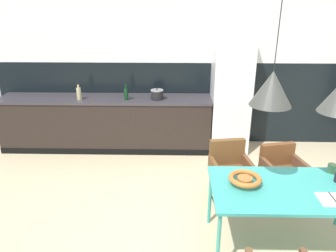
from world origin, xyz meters
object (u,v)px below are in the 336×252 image
at_px(open_book, 334,200).
at_px(bottle_vinegar_dark, 79,93).
at_px(refrigerator_column, 231,91).
at_px(armchair_far_side, 281,166).
at_px(bottle_oil_tall, 126,94).
at_px(armchair_head_of_table, 229,164).
at_px(fruit_bowl, 245,179).
at_px(mug_white_ceramic, 332,168).
at_px(cooking_pot, 157,95).
at_px(dining_table, 290,192).
at_px(pendant_lamp_over_table_near, 272,88).

distance_m(open_book, bottle_vinegar_dark, 3.97).
relative_size(refrigerator_column, armchair_far_side, 2.88).
bearing_deg(bottle_vinegar_dark, armchair_far_side, -25.61).
bearing_deg(refrigerator_column, bottle_oil_tall, -176.24).
height_order(armchair_head_of_table, fruit_bowl, fruit_bowl).
xyz_separation_m(refrigerator_column, fruit_bowl, (-0.21, -2.39, -0.26)).
distance_m(armchair_far_side, open_book, 1.16).
height_order(mug_white_ceramic, cooking_pot, cooking_pot).
xyz_separation_m(refrigerator_column, bottle_vinegar_dark, (-2.49, -0.12, -0.03)).
relative_size(dining_table, fruit_bowl, 4.75).
relative_size(open_book, bottle_vinegar_dark, 1.10).
height_order(mug_white_ceramic, bottle_oil_tall, bottle_oil_tall).
bearing_deg(refrigerator_column, armchair_head_of_table, -98.13).
distance_m(armchair_far_side, bottle_oil_tall, 2.63).
relative_size(fruit_bowl, bottle_oil_tall, 1.25).
xyz_separation_m(armchair_far_side, fruit_bowl, (-0.65, -0.87, 0.31)).
bearing_deg(bottle_oil_tall, open_book, -48.15).
bearing_deg(bottle_vinegar_dark, cooking_pot, 2.04).
distance_m(refrigerator_column, fruit_bowl, 2.41).
bearing_deg(bottle_vinegar_dark, bottle_oil_tall, 0.47).
bearing_deg(cooking_pot, mug_white_ceramic, -46.12).
bearing_deg(mug_white_ceramic, dining_table, -149.19).
bearing_deg(pendant_lamp_over_table_near, mug_white_ceramic, 22.46).
distance_m(mug_white_ceramic, bottle_vinegar_dark, 3.83).
bearing_deg(bottle_oil_tall, pendant_lamp_over_table_near, -55.35).
distance_m(cooking_pot, pendant_lamp_over_table_near, 2.76).
bearing_deg(bottle_vinegar_dark, fruit_bowl, -44.92).
height_order(open_book, pendant_lamp_over_table_near, pendant_lamp_over_table_near).
bearing_deg(fruit_bowl, bottle_vinegar_dark, 135.08).
relative_size(armchair_far_side, armchair_head_of_table, 0.93).
bearing_deg(open_book, bottle_oil_tall, 131.85).
relative_size(bottle_oil_tall, pendant_lamp_over_table_near, 0.21).
bearing_deg(mug_white_ceramic, cooking_pot, 133.88).
height_order(armchair_head_of_table, bottle_oil_tall, bottle_oil_tall).
bearing_deg(armchair_head_of_table, mug_white_ceramic, 139.69).
bearing_deg(cooking_pot, open_book, -55.51).
height_order(fruit_bowl, bottle_vinegar_dark, bottle_vinegar_dark).
xyz_separation_m(armchair_far_side, open_book, (0.11, -1.13, 0.25)).
xyz_separation_m(armchair_far_side, cooking_pot, (-1.66, 1.45, 0.51)).
distance_m(open_book, pendant_lamp_over_table_near, 1.20).
relative_size(open_book, pendant_lamp_over_table_near, 0.22).
bearing_deg(open_book, dining_table, 148.15).
xyz_separation_m(fruit_bowl, mug_white_ceramic, (0.98, 0.26, -0.01)).
xyz_separation_m(armchair_head_of_table, open_book, (0.78, -1.12, 0.23)).
relative_size(refrigerator_column, open_book, 7.55).
relative_size(dining_table, bottle_vinegar_dark, 6.21).
bearing_deg(dining_table, mug_white_ceramic, 30.81).
height_order(fruit_bowl, mug_white_ceramic, mug_white_ceramic).
height_order(dining_table, bottle_oil_tall, bottle_oil_tall).
bearing_deg(armchair_head_of_table, bottle_vinegar_dark, -40.57).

